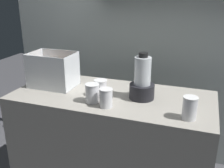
# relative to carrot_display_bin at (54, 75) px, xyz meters

# --- Properties ---
(counter) EXTENTS (1.40, 0.64, 0.90)m
(counter) POSITION_rel_carrot_display_bin_xyz_m (0.47, -0.02, -0.53)
(counter) COLOR #9E998E
(counter) RESTS_ON ground_plane
(back_wall_unit) EXTENTS (2.60, 0.24, 2.50)m
(back_wall_unit) POSITION_rel_carrot_display_bin_xyz_m (0.48, 0.74, 0.28)
(back_wall_unit) COLOR silver
(back_wall_unit) RESTS_ON ground_plane
(carrot_display_bin) EXTENTS (0.33, 0.24, 0.26)m
(carrot_display_bin) POSITION_rel_carrot_display_bin_xyz_m (0.00, 0.00, 0.00)
(carrot_display_bin) COLOR white
(carrot_display_bin) RESTS_ON counter
(blender_pitcher) EXTENTS (0.17, 0.17, 0.32)m
(blender_pitcher) POSITION_rel_carrot_display_bin_xyz_m (0.68, -0.01, 0.03)
(blender_pitcher) COLOR black
(blender_pitcher) RESTS_ON counter
(juice_cup_pomegranate_far_left) EXTENTS (0.09, 0.09, 0.12)m
(juice_cup_pomegranate_far_left) POSITION_rel_carrot_display_bin_xyz_m (0.40, -0.18, -0.03)
(juice_cup_pomegranate_far_left) COLOR white
(juice_cup_pomegranate_far_left) RESTS_ON counter
(juice_cup_pomegranate_left) EXTENTS (0.09, 0.09, 0.12)m
(juice_cup_pomegranate_left) POSITION_rel_carrot_display_bin_xyz_m (0.41, -0.06, -0.03)
(juice_cup_pomegranate_left) COLOR white
(juice_cup_pomegranate_left) RESTS_ON counter
(juice_cup_carrot_middle) EXTENTS (0.09, 0.09, 0.12)m
(juice_cup_carrot_middle) POSITION_rel_carrot_display_bin_xyz_m (0.51, -0.22, -0.03)
(juice_cup_carrot_middle) COLOR white
(juice_cup_carrot_middle) RESTS_ON counter
(juice_cup_pomegranate_right) EXTENTS (0.09, 0.09, 0.13)m
(juice_cup_pomegranate_right) POSITION_rel_carrot_display_bin_xyz_m (1.01, -0.22, -0.03)
(juice_cup_pomegranate_right) COLOR white
(juice_cup_pomegranate_right) RESTS_ON counter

